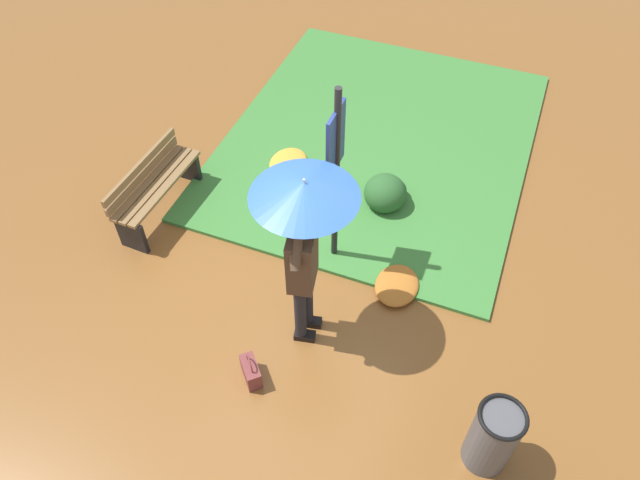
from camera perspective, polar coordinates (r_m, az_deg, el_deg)
The scene contains 10 objects.
ground_plane at distance 6.58m, azimuth -1.90°, elevation -6.24°, with size 18.00×18.00×0.00m, color brown.
grass_verge at distance 8.48m, azimuth 5.52°, elevation 9.32°, with size 4.80×4.00×0.05m.
person_with_umbrella at distance 5.23m, azimuth -1.58°, elevation 1.46°, with size 0.96×0.96×2.04m.
info_sign_post at distance 5.98m, azimuth 1.49°, elevation 7.50°, with size 0.44×0.07×2.30m.
handbag at distance 6.05m, azimuth -6.56°, elevation -12.25°, with size 0.32×0.31×0.37m.
park_bench at distance 7.47m, azimuth -15.35°, elevation 4.86°, with size 1.40×0.41×0.75m.
trash_bin at distance 5.61m, azimuth 16.05°, elevation -17.49°, with size 0.42×0.42×0.83m.
shrub_cluster at distance 7.45m, azimuth 6.35°, elevation 4.48°, with size 0.57×0.52×0.47m.
leaf_pile_near_person at distance 8.05m, azimuth -3.03°, elevation 7.33°, with size 0.60×0.48×0.13m.
leaf_pile_by_bench at distance 6.71m, azimuth 7.29°, elevation -4.28°, with size 0.60×0.48×0.13m.
Camera 1 is at (-3.42, -1.57, 5.40)m, focal length 33.77 mm.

